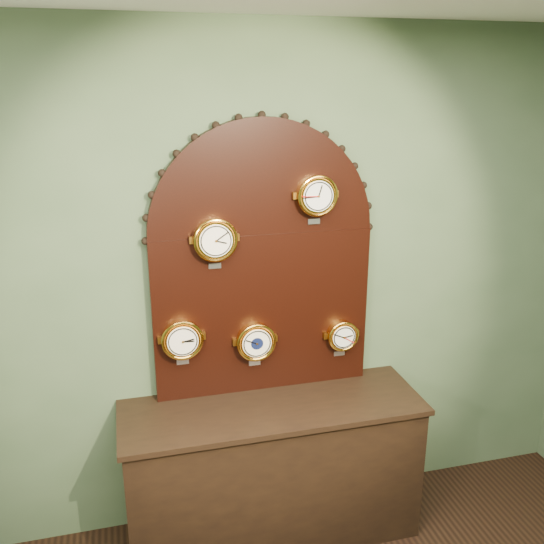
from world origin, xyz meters
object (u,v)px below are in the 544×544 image
object	(u,v)px
hygrometer	(182,339)
tide_clock	(342,335)
display_board	(263,253)
arabic_clock	(317,195)
shop_counter	(273,473)
roman_clock	(215,239)
barometer	(256,341)

from	to	relation	value
hygrometer	tide_clock	world-z (taller)	hygrometer
display_board	tide_clock	size ratio (longest dim) A/B	6.59
display_board	arabic_clock	size ratio (longest dim) A/B	5.70
shop_counter	arabic_clock	xyz separation A→B (m)	(0.27, 0.15, 1.53)
shop_counter	hygrometer	xyz separation A→B (m)	(-0.45, 0.15, 0.80)
display_board	tide_clock	bearing A→B (deg)	-8.35
display_board	tide_clock	world-z (taller)	display_board
roman_clock	barometer	world-z (taller)	roman_clock
hygrometer	arabic_clock	bearing A→B (deg)	0.01
shop_counter	barometer	distance (m)	0.76
shop_counter	hygrometer	world-z (taller)	hygrometer
roman_clock	hygrometer	world-z (taller)	roman_clock
barometer	tide_clock	distance (m)	0.50
display_board	roman_clock	bearing A→B (deg)	-165.80
hygrometer	barometer	bearing A→B (deg)	-0.01
arabic_clock	barometer	xyz separation A→B (m)	(-0.33, -0.00, -0.79)
hygrometer	tide_clock	size ratio (longest dim) A/B	1.17
roman_clock	display_board	bearing A→B (deg)	14.20
shop_counter	barometer	bearing A→B (deg)	110.37
arabic_clock	shop_counter	bearing A→B (deg)	-150.62
shop_counter	arabic_clock	size ratio (longest dim) A/B	5.96
display_board	arabic_clock	bearing A→B (deg)	-13.67
shop_counter	tide_clock	distance (m)	0.86
display_board	barometer	world-z (taller)	display_board
display_board	hygrometer	bearing A→B (deg)	-171.66
shop_counter	roman_clock	size ratio (longest dim) A/B	5.76
shop_counter	display_board	xyz separation A→B (m)	(0.00, 0.22, 1.23)
shop_counter	barometer	xyz separation A→B (m)	(-0.06, 0.15, 0.75)
roman_clock	tide_clock	world-z (taller)	roman_clock
shop_counter	tide_clock	xyz separation A→B (m)	(0.44, 0.15, 0.72)
barometer	arabic_clock	bearing A→B (deg)	0.03
barometer	tide_clock	world-z (taller)	barometer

